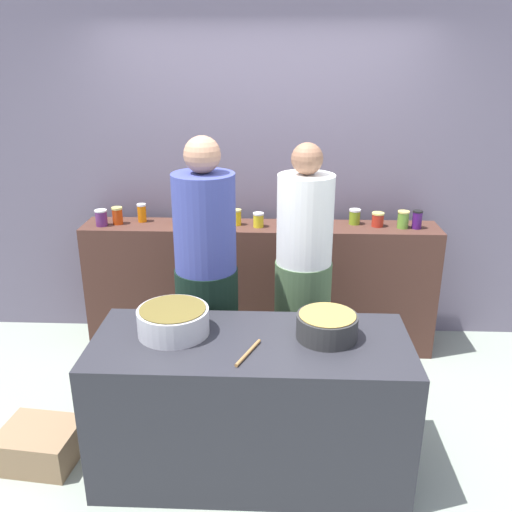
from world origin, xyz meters
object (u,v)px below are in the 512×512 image
at_px(preserve_jar_0, 101,218).
at_px(cook_in_cap, 303,286).
at_px(preserve_jar_10, 403,219).
at_px(preserve_jar_11, 417,219).
at_px(preserve_jar_2, 142,213).
at_px(preserve_jar_7, 301,218).
at_px(preserve_jar_1, 117,216).
at_px(cook_with_tongs, 207,294).
at_px(preserve_jar_8, 355,217).
at_px(bread_crate, 40,445).
at_px(wooden_spoon, 248,353).
at_px(preserve_jar_6, 258,220).
at_px(preserve_jar_4, 203,220).
at_px(cooking_pot_left, 173,321).
at_px(preserve_jar_5, 237,217).
at_px(cooking_pot_center, 327,326).
at_px(preserve_jar_9, 378,219).
at_px(preserve_jar_3, 177,218).

relative_size(preserve_jar_0, cook_in_cap, 0.07).
xyz_separation_m(preserve_jar_10, preserve_jar_11, (0.10, -0.01, 0.00)).
bearing_deg(preserve_jar_2, preserve_jar_7, -2.44).
xyz_separation_m(preserve_jar_1, cook_with_tongs, (0.78, -0.81, -0.27)).
relative_size(preserve_jar_8, bread_crate, 0.27).
bearing_deg(wooden_spoon, cook_in_cap, 71.75).
bearing_deg(preserve_jar_6, preserve_jar_7, 8.47).
height_order(preserve_jar_4, bread_crate, preserve_jar_4).
distance_m(cook_in_cap, bread_crate, 1.87).
xyz_separation_m(cooking_pot_left, cook_in_cap, (0.73, 0.74, -0.10)).
height_order(preserve_jar_11, bread_crate, preserve_jar_11).
bearing_deg(preserve_jar_10, preserve_jar_6, -178.92).
relative_size(preserve_jar_4, cook_in_cap, 0.07).
xyz_separation_m(preserve_jar_5, preserve_jar_11, (1.34, -0.03, 0.01)).
bearing_deg(wooden_spoon, preserve_jar_4, 105.73).
bearing_deg(cooking_pot_center, preserve_jar_10, 63.57).
relative_size(preserve_jar_6, preserve_jar_9, 1.03).
height_order(preserve_jar_10, cook_in_cap, cook_in_cap).
height_order(preserve_jar_0, preserve_jar_9, preserve_jar_0).
bearing_deg(wooden_spoon, preserve_jar_8, 65.79).
bearing_deg(preserve_jar_5, preserve_jar_7, 0.58).
bearing_deg(preserve_jar_9, cook_in_cap, -133.63).
relative_size(preserve_jar_7, wooden_spoon, 0.46).
bearing_deg(cooking_pot_center, preserve_jar_5, 113.20).
bearing_deg(preserve_jar_0, preserve_jar_6, 0.93).
distance_m(preserve_jar_0, cook_in_cap, 1.62).
bearing_deg(cook_in_cap, preserve_jar_3, 147.67).
xyz_separation_m(preserve_jar_3, preserve_jar_11, (1.79, -0.03, 0.02)).
bearing_deg(preserve_jar_1, bread_crate, -95.85).
distance_m(preserve_jar_6, preserve_jar_10, 1.07).
bearing_deg(preserve_jar_8, cook_with_tongs, -139.28).
bearing_deg(preserve_jar_0, wooden_spoon, -51.30).
bearing_deg(preserve_jar_2, cooking_pot_left, -70.56).
height_order(cooking_pot_left, bread_crate, cooking_pot_left).
bearing_deg(preserve_jar_3, preserve_jar_2, 168.84).
bearing_deg(preserve_jar_10, cook_in_cap, -142.95).
relative_size(preserve_jar_3, cooking_pot_left, 0.26).
bearing_deg(preserve_jar_5, preserve_jar_2, 175.58).
xyz_separation_m(cook_in_cap, bread_crate, (-1.54, -0.82, -0.68)).
bearing_deg(wooden_spoon, preserve_jar_0, 128.70).
height_order(preserve_jar_1, preserve_jar_11, preserve_jar_11).
distance_m(preserve_jar_6, preserve_jar_7, 0.32).
distance_m(preserve_jar_2, preserve_jar_6, 0.91).
xyz_separation_m(preserve_jar_6, preserve_jar_8, (0.73, 0.11, 0.00)).
height_order(cooking_pot_left, cook_with_tongs, cook_with_tongs).
height_order(preserve_jar_0, wooden_spoon, preserve_jar_0).
xyz_separation_m(preserve_jar_5, preserve_jar_8, (0.89, 0.06, -0.00)).
relative_size(preserve_jar_1, cook_in_cap, 0.08).
xyz_separation_m(cooking_pot_center, bread_crate, (-1.63, -0.07, -0.77)).
height_order(preserve_jar_3, preserve_jar_7, preserve_jar_7).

